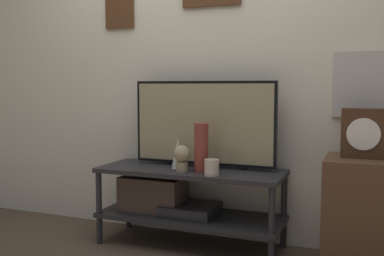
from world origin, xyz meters
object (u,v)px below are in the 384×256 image
object	(u,v)px
vase_tall_ceramic	(201,148)
decorative_bust	(182,157)
vase_slim_bronze	(178,153)
mantel_clock	(364,133)
television	(204,123)
candle_jar	(212,167)

from	to	relation	value
vase_tall_ceramic	decorative_bust	bearing A→B (deg)	-162.58
vase_slim_bronze	vase_tall_ceramic	bearing A→B (deg)	-17.32
decorative_bust	mantel_clock	world-z (taller)	mantel_clock
television	candle_jar	xyz separation A→B (m)	(0.15, -0.26, -0.25)
decorative_bust	television	bearing A→B (deg)	70.77
vase_tall_ceramic	vase_slim_bronze	distance (m)	0.21
mantel_clock	vase_tall_ceramic	bearing A→B (deg)	-172.95
television	mantel_clock	xyz separation A→B (m)	(1.02, -0.05, -0.03)
vase_slim_bronze	mantel_clock	bearing A→B (deg)	2.98
mantel_clock	television	bearing A→B (deg)	177.19
decorative_bust	mantel_clock	distance (m)	1.12
vase_tall_ceramic	vase_slim_bronze	bearing A→B (deg)	162.68
vase_tall_ceramic	candle_jar	xyz separation A→B (m)	(0.10, -0.09, -0.11)
television	vase_slim_bronze	bearing A→B (deg)	-142.35
television	candle_jar	bearing A→B (deg)	-59.85
candle_jar	television	bearing A→B (deg)	120.15
vase_tall_ceramic	mantel_clock	bearing A→B (deg)	7.05
candle_jar	mantel_clock	distance (m)	0.93
vase_slim_bronze	mantel_clock	distance (m)	1.18
candle_jar	decorative_bust	world-z (taller)	decorative_bust
decorative_bust	mantel_clock	xyz separation A→B (m)	(1.10, 0.16, 0.18)
candle_jar	vase_tall_ceramic	bearing A→B (deg)	139.38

